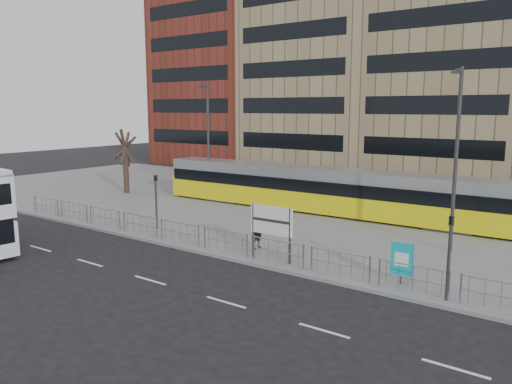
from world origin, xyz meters
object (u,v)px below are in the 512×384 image
Objects in this scene: traffic_light_west at (156,195)px; station_sign at (271,223)px; bare_tree at (124,128)px; tram at (325,191)px; ad_panel at (402,260)px; pedestrian at (257,229)px; lamp_post_west at (208,137)px; lamp_post_east at (456,153)px; traffic_light_east at (450,247)px.

station_sign is at bearing -17.18° from traffic_light_west.
bare_tree is (-19.69, 8.18, 3.54)m from station_sign.
ad_panel is (8.81, -10.21, -0.51)m from tram.
pedestrian is 19.84m from bare_tree.
lamp_post_west is 1.15× the size of bare_tree.
bare_tree is at bearing -172.98° from tram.
lamp_post_east is 1.16× the size of bare_tree.
pedestrian is at bearing -39.45° from lamp_post_west.
lamp_post_west is at bearing 149.46° from ad_panel.
lamp_post_west is at bearing 139.53° from station_sign.
pedestrian is at bearing 142.80° from station_sign.
station_sign is at bearing -38.99° from lamp_post_west.
tram is 9.58m from pedestrian.
pedestrian is at bearing -146.85° from lamp_post_east.
lamp_post_east is (14.77, 5.20, 2.74)m from traffic_light_west.
tram is at bearing 138.38° from traffic_light_east.
ad_panel is at bearing -93.20° from lamp_post_east.
pedestrian is (-1.63, 1.17, -0.75)m from station_sign.
bare_tree is (-16.74, -2.47, 3.79)m from tram.
tram is 8.06× the size of traffic_light_west.
ad_panel is 27.04m from bare_tree.
ad_panel is at bearing -50.57° from tram.
traffic_light_east is 0.41× the size of bare_tree.
lamp_post_east is at bearing 107.68° from traffic_light_east.
pedestrian is 0.26× the size of bare_tree.
lamp_post_east is (7.82, 5.11, 3.75)m from pedestrian.
traffic_light_west reaches higher than tram.
traffic_light_east is at bearing -14.82° from traffic_light_west.
lamp_post_west reaches higher than traffic_light_west.
traffic_light_west is at bearing -32.58° from bare_tree.
lamp_post_west reaches higher than bare_tree.
station_sign reaches higher than pedestrian.
bare_tree reaches higher than ad_panel.
lamp_post_west is at bearing 156.53° from traffic_light_east.
traffic_light_west is at bearing 171.35° from station_sign.
lamp_post_west is 7.26m from bare_tree.
ad_panel is 0.53× the size of traffic_light_west.
lamp_post_west reaches higher than traffic_light_east.
lamp_post_west is at bearing 104.38° from traffic_light_west.
traffic_light_east is 7.31m from lamp_post_east.
bare_tree reaches higher than tram.
lamp_post_east is (0.33, 5.84, 3.76)m from ad_panel.
ad_panel is at bearing -28.00° from lamp_post_west.
lamp_post_east is (-1.61, 6.58, 2.74)m from traffic_light_east.
traffic_light_east reaches higher than station_sign.
tram is 15.35m from traffic_light_east.
tram is at bearing 13.79° from pedestrian.
lamp_post_west is (-9.84, -0.29, 3.21)m from tram.
lamp_post_east is at bearing 9.39° from traffic_light_west.
station_sign reaches higher than ad_panel.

